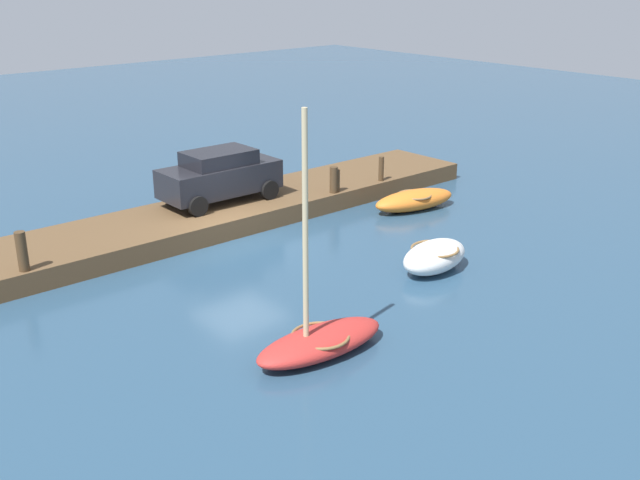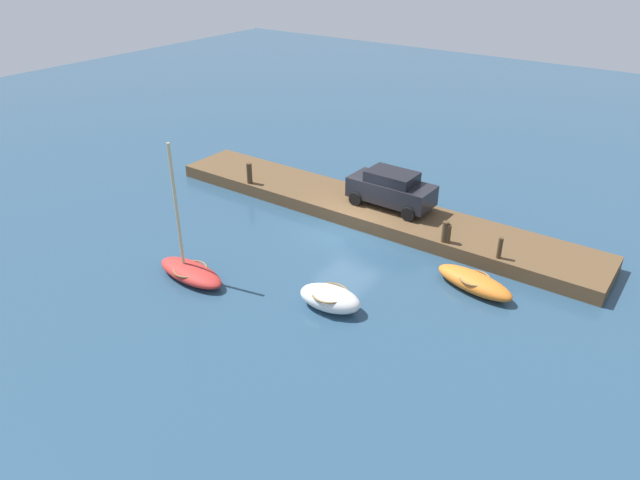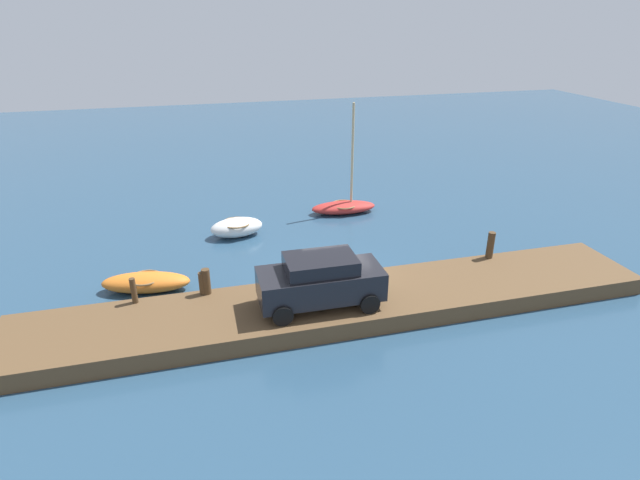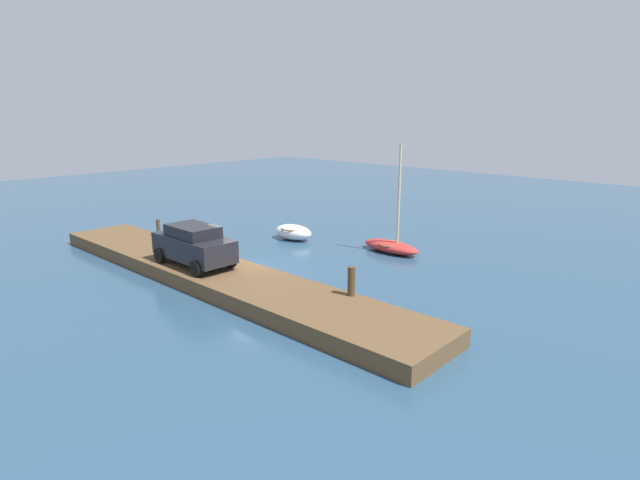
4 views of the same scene
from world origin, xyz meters
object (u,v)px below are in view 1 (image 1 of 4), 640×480
object	(u,v)px
rowboat_orange	(414,200)
rowboat_red	(320,339)
mooring_post_east	(22,251)
mooring_post_west	(381,169)
mooring_post_mid_east	(334,180)
parked_car	(220,175)
mooring_post_mid_west	(337,181)
dinghy_white	(434,256)

from	to	relation	value
rowboat_orange	rowboat_red	bearing A→B (deg)	42.18
mooring_post_east	mooring_post_west	bearing A→B (deg)	180.00
rowboat_red	mooring_post_mid_east	world-z (taller)	rowboat_red
rowboat_orange	parked_car	world-z (taller)	parked_car
rowboat_red	mooring_post_mid_west	xyz separation A→B (m)	(-7.27, -7.46, 0.64)
rowboat_orange	dinghy_white	bearing A→B (deg)	58.68
mooring_post_west	dinghy_white	bearing A→B (deg)	56.57
mooring_post_west	mooring_post_mid_east	world-z (taller)	mooring_post_mid_east
dinghy_white	mooring_post_mid_east	bearing A→B (deg)	-111.72
mooring_post_mid_west	mooring_post_east	world-z (taller)	mooring_post_east
mooring_post_west	mooring_post_mid_east	xyz separation A→B (m)	(2.31, 0.00, 0.01)
rowboat_orange	mooring_post_west	bearing A→B (deg)	-85.53
dinghy_white	mooring_post_west	size ratio (longest dim) A/B	2.81
rowboat_red	mooring_post_mid_west	bearing A→B (deg)	-131.09
mooring_post_mid_east	mooring_post_mid_west	bearing A→B (deg)	180.00
rowboat_red	rowboat_orange	size ratio (longest dim) A/B	1.65
rowboat_red	mooring_post_west	xyz separation A→B (m)	(-9.43, -7.46, 0.68)
mooring_post_west	mooring_post_east	size ratio (longest dim) A/B	0.84
rowboat_red	dinghy_white	bearing A→B (deg)	-161.43
rowboat_orange	mooring_post_mid_west	bearing A→B (deg)	-32.16
dinghy_white	mooring_post_mid_west	xyz separation A→B (m)	(-1.75, -5.94, 0.58)
rowboat_red	mooring_post_east	bearing A→B (deg)	-61.42
dinghy_white	parked_car	bearing A→B (deg)	-82.60
parked_car	mooring_post_west	bearing A→B (deg)	164.48
rowboat_orange	mooring_post_west	size ratio (longest dim) A/B	3.76
rowboat_red	mooring_post_east	world-z (taller)	rowboat_red
rowboat_red	mooring_post_mid_east	xyz separation A→B (m)	(-7.13, -7.46, 0.69)
dinghy_white	mooring_post_west	bearing A→B (deg)	-129.93
rowboat_orange	mooring_post_mid_west	xyz separation A→B (m)	(1.96, -1.83, 0.66)
mooring_post_mid_west	parked_car	size ratio (longest dim) A/B	0.20
rowboat_red	dinghy_white	world-z (taller)	rowboat_red
mooring_post_mid_west	parked_car	distance (m)	4.04
mooring_post_mid_east	mooring_post_east	bearing A→B (deg)	0.00
mooring_post_west	mooring_post_mid_east	bearing A→B (deg)	0.00
dinghy_white	mooring_post_east	xyz separation A→B (m)	(9.05, -5.94, 0.71)
rowboat_orange	mooring_post_mid_west	world-z (taller)	mooring_post_mid_west
mooring_post_mid_west	mooring_post_mid_east	bearing A→B (deg)	0.00
mooring_post_west	rowboat_orange	bearing A→B (deg)	83.67
rowboat_orange	mooring_post_west	xyz separation A→B (m)	(-0.20, -1.83, 0.70)
mooring_post_east	mooring_post_mid_east	bearing A→B (deg)	180.00
mooring_post_west	mooring_post_east	bearing A→B (deg)	0.00
mooring_post_mid_east	parked_car	xyz separation A→B (m)	(3.50, -1.68, 0.44)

